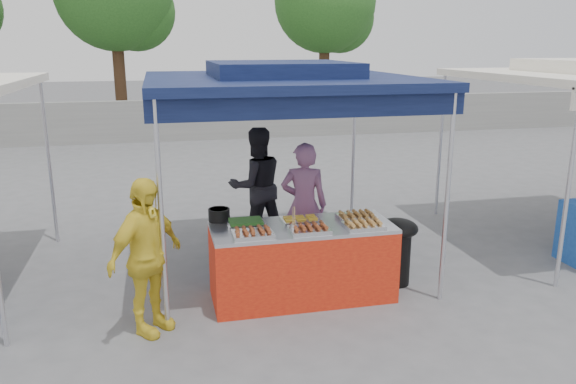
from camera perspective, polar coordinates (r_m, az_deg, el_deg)
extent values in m
plane|color=slate|center=(6.57, 1.20, -10.22)|extent=(80.00, 80.00, 0.00)
cube|color=gray|center=(16.97, -8.02, 7.32)|extent=(40.00, 0.25, 1.20)
cylinder|color=silver|center=(5.51, -12.73, -2.75)|extent=(0.05, 0.05, 2.30)
cylinder|color=silver|center=(6.26, 15.85, -0.83)|extent=(0.05, 0.05, 2.30)
cylinder|color=silver|center=(8.42, -12.99, 3.30)|extent=(0.05, 0.05, 2.30)
cylinder|color=silver|center=(8.93, 6.65, 4.22)|extent=(0.05, 0.05, 2.30)
cube|color=#111B45|center=(6.93, -0.76, 11.28)|extent=(3.20, 3.20, 0.10)
cube|color=#111B45|center=(6.93, -0.77, 12.35)|extent=(1.65, 1.65, 0.18)
cube|color=#111B45|center=(5.50, 2.62, 8.76)|extent=(3.20, 0.04, 0.25)
cylinder|color=silver|center=(8.56, -23.08, 2.66)|extent=(0.05, 0.05, 2.30)
cylinder|color=silver|center=(7.10, 26.54, -0.03)|extent=(0.05, 0.05, 2.30)
cylinder|color=silver|center=(9.54, 15.20, 4.48)|extent=(0.05, 0.05, 2.30)
cylinder|color=#452C1A|center=(18.63, -16.75, 11.61)|extent=(0.36, 0.36, 3.86)
sphere|color=#2C6421|center=(18.81, -15.23, 17.30)|extent=(2.43, 2.43, 2.43)
cylinder|color=#452C1A|center=(19.87, 3.68, 12.17)|extent=(0.36, 0.36, 3.73)
sphere|color=#2C6421|center=(19.90, 3.79, 18.77)|extent=(3.41, 3.41, 3.41)
sphere|color=#2C6421|center=(20.24, 5.30, 17.17)|extent=(2.34, 2.34, 2.34)
cube|color=red|center=(6.31, 1.45, -7.26)|extent=(2.00, 0.80, 0.81)
cube|color=silver|center=(6.17, 1.47, -3.60)|extent=(2.00, 0.80, 0.04)
cube|color=silver|center=(5.81, -3.60, -4.32)|extent=(0.42, 0.30, 0.05)
cube|color=brown|center=(5.80, -3.60, -3.98)|extent=(0.35, 0.25, 0.02)
cube|color=silver|center=(5.94, 2.18, -3.89)|extent=(0.42, 0.30, 0.05)
cube|color=brown|center=(5.92, 2.19, -3.55)|extent=(0.35, 0.25, 0.02)
cube|color=silver|center=(6.12, 7.69, -3.45)|extent=(0.42, 0.30, 0.05)
cube|color=#BB8340|center=(6.11, 7.70, -3.12)|extent=(0.35, 0.25, 0.02)
cube|color=silver|center=(6.14, -4.30, -3.28)|extent=(0.42, 0.30, 0.05)
cube|color=#285D20|center=(6.13, -4.31, -2.96)|extent=(0.35, 0.25, 0.02)
cube|color=silver|center=(6.24, 1.25, -2.93)|extent=(0.42, 0.30, 0.05)
cube|color=gold|center=(6.23, 1.26, -2.61)|extent=(0.35, 0.25, 0.02)
cube|color=silver|center=(6.40, 6.99, -2.58)|extent=(0.42, 0.30, 0.05)
cube|color=#BB8340|center=(6.39, 7.00, -2.27)|extent=(0.35, 0.25, 0.02)
cylinder|color=black|center=(6.35, -7.01, -2.31)|extent=(0.24, 0.24, 0.14)
cylinder|color=silver|center=(5.92, 0.59, -3.74)|extent=(0.07, 0.07, 0.09)
cylinder|color=black|center=(6.81, 10.92, -6.58)|extent=(0.33, 0.33, 0.65)
ellipsoid|color=black|center=(6.69, 11.08, -3.58)|extent=(0.48, 0.48, 0.22)
cube|color=#1537AD|center=(6.96, -4.39, -7.29)|extent=(0.54, 0.38, 0.32)
cube|color=#1537AD|center=(7.13, 2.55, -6.73)|extent=(0.53, 0.37, 0.32)
cube|color=#1537AD|center=(7.03, 2.58, -4.40)|extent=(0.50, 0.35, 0.30)
imported|color=#935D86|center=(7.09, 1.63, -1.35)|extent=(0.67, 0.53, 1.61)
imported|color=black|center=(7.94, -3.20, 0.62)|extent=(0.90, 0.76, 1.67)
imported|color=yellow|center=(5.61, -14.22, -6.44)|extent=(0.92, 0.93, 1.57)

